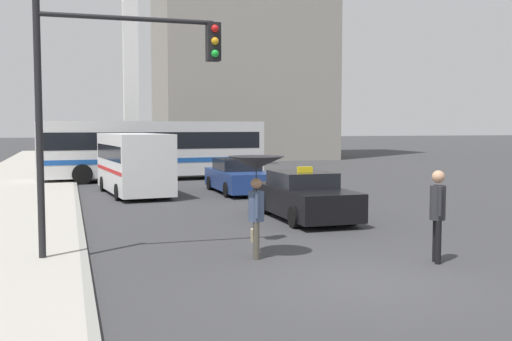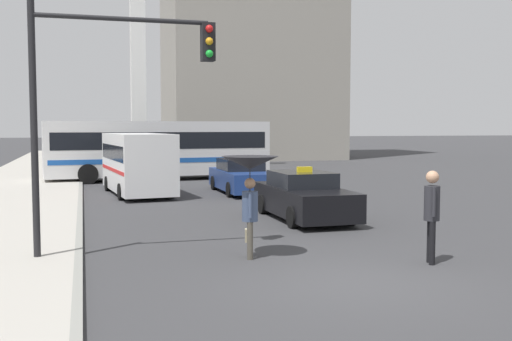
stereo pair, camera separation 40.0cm
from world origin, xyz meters
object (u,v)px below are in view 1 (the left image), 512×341
Objects in this scene: taxi at (304,197)px; pedestrian_man at (438,207)px; traffic_light at (118,81)px; city_bus at (153,147)px; pedestrian_with_umbrella at (256,174)px; ambulance_van at (134,161)px; sedan_red at (238,177)px.

pedestrian_man is at bearing 93.56° from taxi.
taxi is at bearing 34.36° from traffic_light.
city_bus is (-2.48, 14.53, 1.01)m from taxi.
city_bus reaches higher than pedestrian_with_umbrella.
city_bus is at bearing 80.22° from traffic_light.
taxi is at bearing 111.77° from ambulance_van.
taxi is 5.65m from pedestrian_with_umbrella.
traffic_light is (-1.50, -11.83, 2.30)m from ambulance_van.
ambulance_van reaches higher than taxi.
ambulance_van is 12.15m from traffic_light.
pedestrian_with_umbrella is 3.71m from pedestrian_man.
traffic_light reaches higher than sedan_red.
sedan_red is 2.19× the size of pedestrian_with_umbrella.
ambulance_van is at bearing -7.79° from sedan_red.
pedestrian_with_umbrella is 1.14× the size of pedestrian_man.
city_bus is 18.77m from traffic_light.
pedestrian_with_umbrella is at bearing -16.97° from traffic_light.
pedestrian_man is at bearing 91.45° from sedan_red.
ambulance_van is at bearing -19.12° from city_bus.
sedan_red is at bearing 14.64° from city_bus.
city_bus reaches higher than taxi.
pedestrian_with_umbrella is at bearing -93.24° from pedestrian_man.
sedan_red is 0.89× the size of traffic_light.
pedestrian_with_umbrella is (-3.00, -12.08, 1.10)m from sedan_red.
pedestrian_man reaches higher than sedan_red.
taxi is at bearing 4.88° from city_bus.
traffic_light is at bearing -90.33° from pedestrian_man.
pedestrian_with_umbrella is at bearing 57.67° from taxi.
city_bus reaches higher than ambulance_van.
pedestrian_with_umbrella is 0.41× the size of traffic_light.
pedestrian_man is at bearing -99.43° from pedestrian_with_umbrella.
traffic_light reaches higher than taxi.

